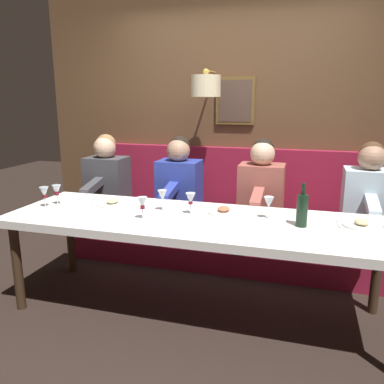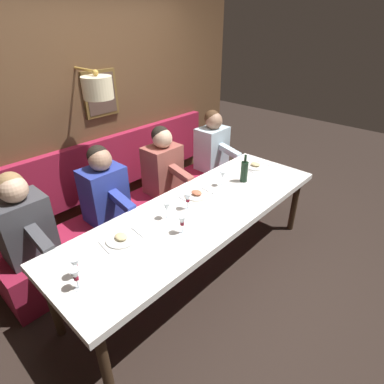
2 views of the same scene
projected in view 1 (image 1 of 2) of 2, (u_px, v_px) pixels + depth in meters
ground_plane at (195, 310)px, 2.98m from camera, size 12.00×12.00×0.00m
dining_table at (195, 226)px, 2.82m from camera, size 0.90×2.80×0.74m
banquette_bench at (220, 243)px, 3.76m from camera, size 0.52×3.00×0.45m
back_wall_panel at (234, 121)px, 4.03m from camera, size 0.59×4.20×2.90m
diner_nearest at (368, 192)px, 3.27m from camera, size 0.60×0.40×0.79m
diner_near at (261, 186)px, 3.51m from camera, size 0.60×0.40×0.79m
diner_middle at (179, 181)px, 3.73m from camera, size 0.60×0.40×0.79m
diner_far at (107, 176)px, 3.94m from camera, size 0.60×0.40×0.79m
place_setting_0 at (113, 203)px, 3.16m from camera, size 0.24×0.33×0.05m
place_setting_1 at (224, 211)px, 2.93m from camera, size 0.24×0.32×0.05m
place_setting_2 at (361, 225)px, 2.61m from camera, size 0.24×0.32×0.05m
wine_glass_0 at (142, 204)px, 2.76m from camera, size 0.07×0.07×0.16m
wine_glass_1 at (191, 199)px, 2.88m from camera, size 0.07×0.07×0.16m
wine_glass_2 at (44, 193)px, 3.07m from camera, size 0.07×0.07×0.16m
wine_glass_3 at (269, 203)px, 2.77m from camera, size 0.07×0.07×0.16m
wine_glass_4 at (57, 191)px, 3.14m from camera, size 0.07×0.07×0.16m
wine_glass_5 at (162, 196)px, 2.97m from camera, size 0.07×0.07×0.16m
wine_bottle at (302, 210)px, 2.60m from camera, size 0.08×0.08×0.30m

